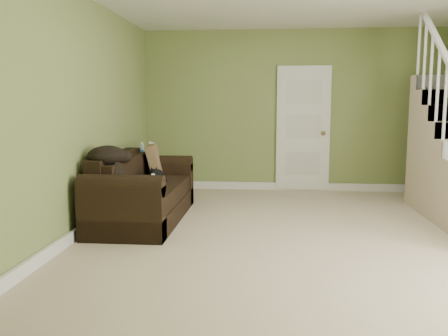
% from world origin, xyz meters
% --- Properties ---
extents(floor, '(5.00, 5.50, 0.01)m').
position_xyz_m(floor, '(0.00, 0.00, 0.00)').
color(floor, tan).
rests_on(floor, ground).
extents(wall_back, '(5.00, 0.04, 2.60)m').
position_xyz_m(wall_back, '(0.00, 2.75, 1.30)').
color(wall_back, olive).
rests_on(wall_back, floor).
extents(wall_front, '(5.00, 0.04, 2.60)m').
position_xyz_m(wall_front, '(0.00, -2.75, 1.30)').
color(wall_front, olive).
rests_on(wall_front, floor).
extents(wall_left, '(0.04, 5.50, 2.60)m').
position_xyz_m(wall_left, '(-2.50, 0.00, 1.30)').
color(wall_left, olive).
rests_on(wall_left, floor).
extents(baseboard_back, '(5.00, 0.04, 0.12)m').
position_xyz_m(baseboard_back, '(0.00, 2.72, 0.06)').
color(baseboard_back, white).
rests_on(baseboard_back, floor).
extents(baseboard_left, '(0.04, 5.50, 0.12)m').
position_xyz_m(baseboard_left, '(-2.47, 0.00, 0.06)').
color(baseboard_left, white).
rests_on(baseboard_left, floor).
extents(door, '(0.86, 0.12, 2.02)m').
position_xyz_m(door, '(0.10, 2.71, 1.01)').
color(door, white).
rests_on(door, floor).
extents(sofa, '(0.89, 2.06, 0.82)m').
position_xyz_m(sofa, '(-2.02, 0.50, 0.31)').
color(sofa, black).
rests_on(sofa, floor).
extents(side_table, '(0.63, 0.63, 0.86)m').
position_xyz_m(side_table, '(-2.22, 1.73, 0.32)').
color(side_table, black).
rests_on(side_table, floor).
extents(cat, '(0.21, 0.44, 0.21)m').
position_xyz_m(cat, '(-1.86, 0.68, 0.52)').
color(cat, black).
rests_on(cat, sofa).
extents(banana, '(0.07, 0.22, 0.06)m').
position_xyz_m(banana, '(-1.81, 0.19, 0.47)').
color(banana, yellow).
rests_on(banana, sofa).
extents(throw_pillow, '(0.31, 0.52, 0.51)m').
position_xyz_m(throw_pillow, '(-2.00, 1.22, 0.62)').
color(throw_pillow, '#442E1B').
rests_on(throw_pillow, sofa).
extents(throw_blanket, '(0.50, 0.60, 0.22)m').
position_xyz_m(throw_blanket, '(-2.26, 0.03, 0.84)').
color(throw_blanket, black).
rests_on(throw_blanket, sofa).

